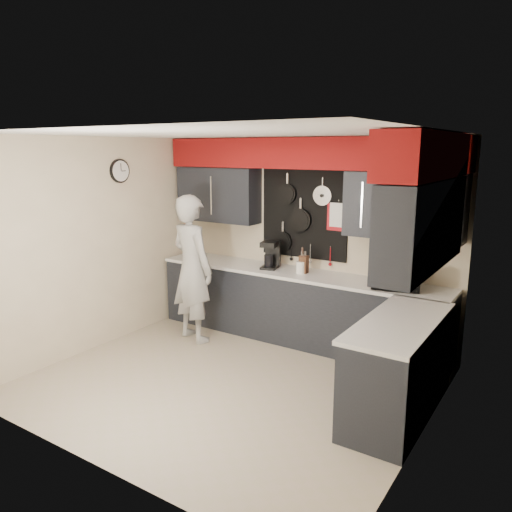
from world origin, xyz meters
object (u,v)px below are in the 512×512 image
Objects in this scene: coffee_maker at (271,254)px; person at (192,269)px; utensil_crock at (301,267)px; knife_block at (304,264)px; microwave at (396,276)px.

coffee_maker is 1.03m from person.
utensil_crock is 0.47m from coffee_maker.
knife_block reaches higher than utensil_crock.
person reaches higher than utensil_crock.
microwave is 3.46× the size of utensil_crock.
coffee_maker is at bearing 176.67° from utensil_crock.
microwave is 1.23m from utensil_crock.
utensil_crock is at bearing -131.54° from knife_block.
microwave is at bearing -151.20° from person.
coffee_maker reaches higher than utensil_crock.
person is at bearing -151.81° from utensil_crock.
person reaches higher than coffee_maker.
utensil_crock is 1.39m from person.
utensil_crock is 0.08× the size of person.
microwave is 2.52m from person.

